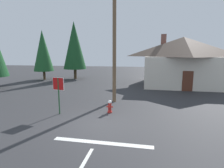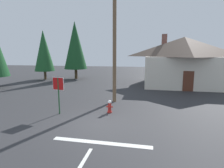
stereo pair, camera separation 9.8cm
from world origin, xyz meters
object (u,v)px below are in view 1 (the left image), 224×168
Objects in this scene: pine_tree_mid_left at (74,45)px; utility_pole at (114,34)px; house at (182,61)px; fire_hydrant at (110,107)px; stop_sign_near at (58,88)px; pine_tree_tall_left at (43,51)px.

utility_pole is at bearing -57.50° from pine_tree_mid_left.
utility_pole is 11.02m from house.
utility_pole reaches higher than house.
stop_sign_near is at bearing -166.94° from fire_hydrant.
house is (6.66, 8.48, -2.27)m from utility_pole.
stop_sign_near is at bearing -73.65° from pine_tree_mid_left.
stop_sign_near is at bearing -58.28° from pine_tree_tall_left.
house is (9.63, 11.96, 1.20)m from stop_sign_near.
pine_tree_mid_left is at bearing 18.84° from pine_tree_tall_left.
utility_pole is at bearing 92.29° from fire_hydrant.
pine_tree_mid_left is (-14.06, 3.13, 1.87)m from house.
utility_pole is at bearing -41.80° from pine_tree_tall_left.
stop_sign_near is 16.29m from pine_tree_tall_left.
fire_hydrant is (3.08, 0.71, -1.26)m from stop_sign_near.
pine_tree_tall_left is at bearing 131.64° from fire_hydrant.
fire_hydrant is 0.10× the size of pine_tree_mid_left.
stop_sign_near is 0.25× the size of house.
pine_tree_mid_left is at bearing 117.58° from fire_hydrant.
utility_pole is 1.06× the size of house.
house is (6.55, 11.24, 2.46)m from fire_hydrant.
pine_tree_mid_left is (-7.40, 11.61, -0.40)m from utility_pole.
house is 14.53m from pine_tree_mid_left.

